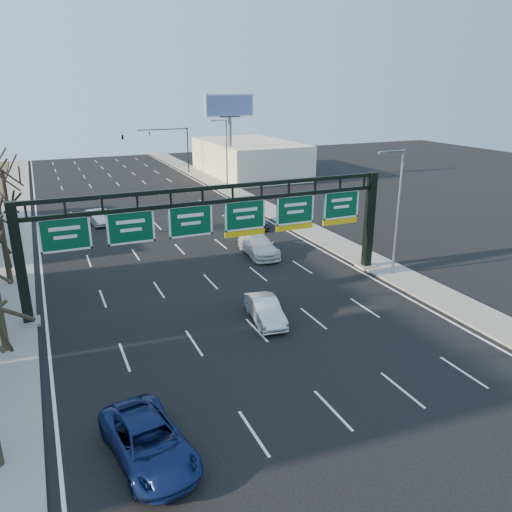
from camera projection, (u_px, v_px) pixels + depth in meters
name	position (u px, v px, depth m)	size (l,w,h in m)	color
ground	(272.00, 346.00, 26.34)	(160.00, 160.00, 0.00)	black
sidewalk_left	(13.00, 262.00, 38.74)	(3.00, 120.00, 0.12)	gray
sidewalk_right	(302.00, 226.00, 48.52)	(3.00, 120.00, 0.12)	gray
lane_markings	(173.00, 243.00, 43.65)	(21.60, 120.00, 0.01)	white
sign_gantry	(221.00, 225.00, 31.82)	(24.60, 1.20, 7.20)	black
building_right_distant	(249.00, 158.00, 76.44)	(12.00, 20.00, 5.00)	beige
streetlight_near	(397.00, 206.00, 34.64)	(2.15, 0.22, 9.00)	slate
streetlight_far	(226.00, 151.00, 64.07)	(2.15, 0.22, 9.00)	slate
billboard_right	(230.00, 116.00, 68.06)	(7.00, 0.50, 12.00)	slate
traffic_signal_mast	(148.00, 139.00, 74.33)	(10.16, 0.54, 7.00)	black
car_blue_suv	(149.00, 442.00, 18.19)	(2.43, 5.28, 1.47)	navy
car_silver_sedan	(265.00, 310.00, 28.89)	(1.47, 4.22, 1.39)	silver
car_white_wagon	(258.00, 245.00, 40.33)	(2.21, 5.43, 1.58)	silver
car_grey_far	(254.00, 218.00, 48.33)	(1.95, 4.85, 1.65)	#45474B
car_silver_distant	(97.00, 217.00, 49.31)	(1.47, 4.22, 1.39)	#B8B8BD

